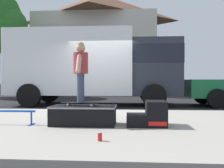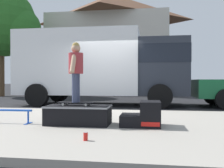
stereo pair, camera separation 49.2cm
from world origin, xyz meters
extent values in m
plane|color=black|center=(0.00, 0.00, 0.00)|extent=(140.00, 140.00, 0.00)
cube|color=#A8A093|center=(0.00, -3.00, 0.06)|extent=(50.00, 5.00, 0.12)
cube|color=black|center=(0.09, -3.22, 0.31)|extent=(1.29, 0.65, 0.38)
cube|color=gray|center=(0.09, -3.22, 0.49)|extent=(1.31, 0.67, 0.03)
cube|color=black|center=(1.16, -3.22, 0.23)|extent=(0.39, 0.61, 0.22)
cube|color=black|center=(1.55, -3.22, 0.37)|extent=(0.39, 0.61, 0.49)
cube|color=red|center=(1.55, -3.53, 0.21)|extent=(0.34, 0.01, 0.08)
cylinder|color=blue|center=(-0.97, -3.29, 0.26)|extent=(0.04, 0.04, 0.27)
cube|color=blue|center=(-0.97, -3.29, 0.13)|extent=(0.06, 0.28, 0.01)
cube|color=black|center=(0.02, -3.16, 0.56)|extent=(0.79, 0.27, 0.02)
cylinder|color=silver|center=(0.28, -3.10, 0.53)|extent=(0.05, 0.03, 0.05)
cylinder|color=silver|center=(0.26, -3.28, 0.53)|extent=(0.05, 0.03, 0.05)
cylinder|color=silver|center=(-0.22, -3.05, 0.53)|extent=(0.05, 0.03, 0.05)
cylinder|color=silver|center=(-0.23, -3.23, 0.53)|extent=(0.05, 0.03, 0.05)
cylinder|color=#3F4766|center=(0.02, -3.09, 0.86)|extent=(0.12, 0.12, 0.59)
cylinder|color=#3F4766|center=(0.02, -3.24, 0.86)|extent=(0.12, 0.12, 0.59)
cylinder|color=#A53338|center=(0.02, -3.16, 1.37)|extent=(0.30, 0.30, 0.43)
cylinder|color=tan|center=(0.02, -2.98, 1.36)|extent=(0.09, 0.26, 0.41)
cylinder|color=tan|center=(0.02, -3.35, 1.36)|extent=(0.09, 0.26, 0.41)
sphere|color=tan|center=(0.02, -3.16, 1.68)|extent=(0.19, 0.19, 0.19)
sphere|color=tan|center=(0.02, -3.16, 1.73)|extent=(0.15, 0.15, 0.15)
cylinder|color=red|center=(0.58, -4.56, 0.18)|extent=(0.07, 0.07, 0.12)
cylinder|color=silver|center=(0.58, -4.56, 0.24)|extent=(0.06, 0.06, 0.00)
cube|color=white|center=(-1.38, 2.20, 1.75)|extent=(5.00, 2.35, 2.60)
cube|color=#282D38|center=(2.07, 2.20, 1.55)|extent=(1.90, 2.16, 2.20)
cube|color=black|center=(2.07, 2.20, 2.03)|extent=(1.92, 2.19, 0.70)
cylinder|color=black|center=(1.91, 3.38, 0.45)|extent=(0.90, 0.28, 0.90)
cylinder|color=black|center=(1.91, 1.03, 0.45)|extent=(0.90, 0.28, 0.90)
cylinder|color=black|center=(-2.78, 3.38, 0.45)|extent=(0.90, 0.28, 0.90)
cylinder|color=black|center=(-2.78, 1.03, 0.45)|extent=(0.90, 0.28, 0.90)
cylinder|color=black|center=(4.20, 3.00, 0.36)|extent=(0.72, 0.24, 0.72)
cylinder|color=brown|center=(-8.07, 6.91, 1.69)|extent=(0.56, 0.56, 3.37)
sphere|color=#286623|center=(-8.07, 6.91, 4.86)|extent=(4.57, 4.57, 4.57)
sphere|color=#286623|center=(-6.81, 6.91, 4.29)|extent=(2.97, 2.97, 2.97)
cube|color=beige|center=(-1.61, 13.03, 3.00)|extent=(9.00, 7.50, 6.00)
cube|color=#B2ADA3|center=(-1.61, 9.03, 1.40)|extent=(9.00, 0.50, 2.80)
pyramid|color=brown|center=(-1.61, 13.03, 7.20)|extent=(9.54, 7.95, 2.40)
camera|label=1|loc=(1.03, -8.26, 1.01)|focal=40.36mm
camera|label=2|loc=(1.52, -8.20, 1.01)|focal=40.36mm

